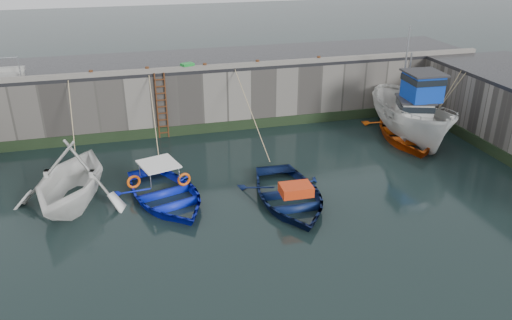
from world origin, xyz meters
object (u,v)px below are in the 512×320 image
object	(u,v)px
boat_far_white	(412,118)
bollard_a	(91,73)
bollard_b	(147,70)
bollard_e	(319,59)
boat_near_white	(74,202)
boat_far_orange	(408,130)
bollard_c	(205,66)
boat_near_blue	(166,200)
fish_crate	(188,67)
bollard_d	(257,63)
ladder	(162,106)
boat_near_navy	(289,201)

from	to	relation	value
boat_far_white	bollard_a	size ratio (longest dim) A/B	23.39
bollard_b	bollard_e	world-z (taller)	same
bollard_a	boat_near_white	bearing A→B (deg)	-98.01
boat_near_white	bollard_b	size ratio (longest dim) A/B	17.98
bollard_a	bollard_e	xyz separation A→B (m)	(11.00, 0.00, 0.00)
boat_far_orange	bollard_c	xyz separation A→B (m)	(-9.28, 3.39, 2.91)
boat_near_blue	bollard_e	distance (m)	11.33
fish_crate	bollard_d	xyz separation A→B (m)	(3.42, -0.05, -0.02)
ladder	boat_near_blue	bearing A→B (deg)	-94.78
boat_near_white	boat_far_orange	world-z (taller)	boat_far_orange
fish_crate	ladder	bearing A→B (deg)	174.70
boat_near_white	bollard_d	distance (m)	11.02
boat_near_navy	boat_far_orange	size ratio (longest dim) A/B	0.71
boat_far_orange	bollard_a	distance (m)	15.15
bollard_c	bollard_a	bearing A→B (deg)	180.00
fish_crate	bollard_b	xyz separation A→B (m)	(-1.88, -0.05, -0.02)
boat_near_navy	bollard_c	world-z (taller)	bollard_c
boat_near_blue	bollard_a	distance (m)	7.86
bollard_a	bollard_b	bearing A→B (deg)	0.00
boat_far_white	fish_crate	world-z (taller)	boat_far_white
boat_near_white	boat_near_navy	size ratio (longest dim) A/B	1.02
ladder	bollard_a	bearing A→B (deg)	173.62
boat_near_blue	boat_far_white	distance (m)	12.49
boat_far_orange	bollard_c	distance (m)	10.30
ladder	bollard_d	xyz separation A→B (m)	(4.80, 0.34, 1.71)
boat_far_orange	bollard_d	bearing A→B (deg)	171.39
boat_near_navy	boat_far_orange	distance (m)	8.89
ladder	boat_near_white	bearing A→B (deg)	-124.18
boat_far_white	boat_far_orange	size ratio (longest dim) A/B	0.95
ladder	fish_crate	bearing A→B (deg)	15.62
ladder	bollard_c	world-z (taller)	bollard_c
boat_near_white	boat_far_orange	bearing A→B (deg)	24.94
ladder	fish_crate	distance (m)	2.24
boat_near_blue	bollard_b	world-z (taller)	bollard_b
fish_crate	bollard_e	distance (m)	6.62
boat_near_white	bollard_b	distance (m)	7.62
boat_far_white	bollard_a	world-z (taller)	boat_far_white
boat_near_navy	bollard_a	world-z (taller)	bollard_a
bollard_a	bollard_e	distance (m)	11.00
ladder	boat_near_white	xyz separation A→B (m)	(-3.84, -5.66, -1.59)
boat_near_white	boat_far_white	xyz separation A→B (m)	(15.34, 2.49, 1.05)
bollard_e	boat_far_white	bearing A→B (deg)	-45.07
bollard_c	boat_near_white	bearing A→B (deg)	-135.23
ladder	boat_far_orange	xyz separation A→B (m)	(11.48, -3.05, -1.20)
boat_near_blue	bollard_d	bearing A→B (deg)	34.99
boat_near_navy	bollard_a	distance (m)	11.02
bollard_a	bollard_b	distance (m)	2.50
bollard_c	fish_crate	bearing A→B (deg)	176.51
boat_far_white	bollard_a	xyz separation A→B (m)	(-14.50, 3.51, 2.25)
boat_near_white	boat_near_blue	world-z (taller)	boat_near_white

